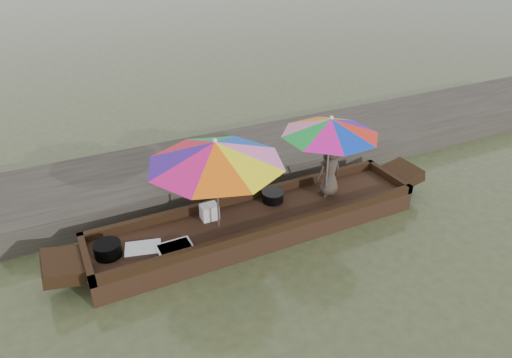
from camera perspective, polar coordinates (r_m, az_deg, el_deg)
name	(u,v)px	position (r m, az deg, el deg)	size (l,w,h in m)	color
water	(259,232)	(7.91, 0.32, -6.66)	(80.00, 80.00, 0.00)	#3A462A
dock	(211,167)	(9.51, -5.63, 1.55)	(22.00, 2.20, 0.50)	#2D2B26
boat_hull	(259,224)	(7.81, 0.33, -5.62)	(5.67, 1.20, 0.35)	black
cooking_pot	(108,250)	(7.12, -18.04, -8.38)	(0.40, 0.40, 0.21)	black
tray_crayfish	(175,249)	(7.00, -10.09, -8.61)	(0.53, 0.37, 0.09)	silver
tray_scallop	(143,249)	(7.12, -13.92, -8.49)	(0.53, 0.37, 0.06)	silver
charcoal_grill	(273,197)	(8.06, 2.11, -2.23)	(0.37, 0.37, 0.18)	black
supply_bag	(209,212)	(7.60, -5.85, -4.10)	(0.28, 0.22, 0.26)	white
vendor	(330,170)	(8.19, 9.18, 1.13)	(0.48, 0.31, 0.97)	#42362D
umbrella_bow	(217,185)	(7.06, -4.90, -0.73)	(2.14, 2.14, 1.55)	blue
umbrella_stern	(328,158)	(7.93, 8.99, 2.55)	(1.67, 1.67, 1.55)	#4314A5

